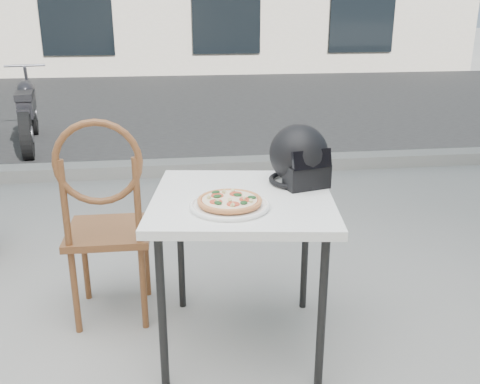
{
  "coord_description": "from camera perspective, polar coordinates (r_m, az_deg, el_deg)",
  "views": [
    {
      "loc": [
        0.21,
        -2.04,
        1.53
      ],
      "look_at": [
        0.51,
        0.07,
        0.8
      ],
      "focal_mm": 40.0,
      "sensor_mm": 36.0,
      "label": 1
    }
  ],
  "objects": [
    {
      "name": "cafe_table_main",
      "position": [
        2.37,
        0.26,
        -1.99
      ],
      "size": [
        0.9,
        0.9,
        0.75
      ],
      "rotation": [
        0.0,
        0.0,
        -0.15
      ],
      "color": "white",
      "rests_on": "ground"
    },
    {
      "name": "cafe_chair_main",
      "position": [
        2.66,
        -14.18,
        -2.11
      ],
      "size": [
        0.42,
        0.42,
        1.07
      ],
      "rotation": [
        0.0,
        0.0,
        3.13
      ],
      "color": "brown",
      "rests_on": "ground"
    },
    {
      "name": "curb",
      "position": [
        5.25,
        -9.91,
        2.49
      ],
      "size": [
        30.0,
        0.25,
        0.12
      ],
      "primitive_type": "cube",
      "color": "gray",
      "rests_on": "ground"
    },
    {
      "name": "plate",
      "position": [
        2.21,
        -1.11,
        -1.45
      ],
      "size": [
        0.38,
        0.38,
        0.02
      ],
      "rotation": [
        0.0,
        0.0,
        0.12
      ],
      "color": "white",
      "rests_on": "cafe_table_main"
    },
    {
      "name": "motorcycle",
      "position": [
        6.69,
        -21.68,
        7.9
      ],
      "size": [
        0.52,
        1.78,
        0.89
      ],
      "rotation": [
        0.0,
        0.0,
        0.18
      ],
      "color": "black",
      "rests_on": "street_asphalt"
    },
    {
      "name": "ground",
      "position": [
        2.56,
        -11.66,
        -18.17
      ],
      "size": [
        80.0,
        80.0,
        0.0
      ],
      "primitive_type": "plane",
      "color": "#9A9892",
      "rests_on": "ground"
    },
    {
      "name": "street_asphalt",
      "position": [
        9.17,
        -9.24,
        9.2
      ],
      "size": [
        30.0,
        8.0,
        0.0
      ],
      "primitive_type": "cube",
      "color": "black",
      "rests_on": "ground"
    },
    {
      "name": "pizza",
      "position": [
        2.2,
        -1.11,
        -0.92
      ],
      "size": [
        0.36,
        0.36,
        0.03
      ],
      "rotation": [
        0.0,
        0.0,
        -0.43
      ],
      "color": "#D98A4F",
      "rests_on": "plate"
    },
    {
      "name": "helmet",
      "position": [
        2.5,
        6.35,
        3.66
      ],
      "size": [
        0.34,
        0.34,
        0.28
      ],
      "rotation": [
        0.0,
        0.0,
        0.26
      ],
      "color": "black",
      "rests_on": "cafe_table_main"
    }
  ]
}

